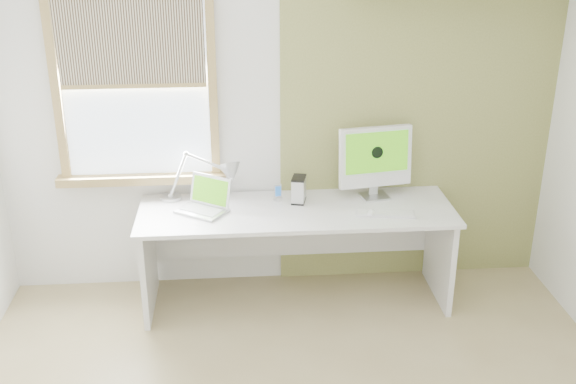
{
  "coord_description": "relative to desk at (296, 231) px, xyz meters",
  "views": [
    {
      "loc": [
        -0.33,
        -3.0,
        2.69
      ],
      "look_at": [
        0.0,
        1.05,
        1.0
      ],
      "focal_mm": 43.11,
      "sensor_mm": 36.0,
      "label": 1
    }
  ],
  "objects": [
    {
      "name": "mouse",
      "position": [
        0.5,
        -0.19,
        0.21
      ],
      "size": [
        0.09,
        0.12,
        0.03
      ],
      "primitive_type": "ellipsoid",
      "rotation": [
        0.0,
        0.0,
        -0.3
      ],
      "color": "white",
      "rests_on": "desk"
    },
    {
      "name": "room",
      "position": [
        -0.09,
        -1.44,
        0.77
      ],
      "size": [
        4.04,
        3.54,
        2.64
      ],
      "color": "tan",
      "rests_on": "ground"
    },
    {
      "name": "window",
      "position": [
        -1.09,
        0.27,
        1.01
      ],
      "size": [
        1.2,
        0.14,
        1.42
      ],
      "color": "olive",
      "rests_on": "room"
    },
    {
      "name": "phone_dock",
      "position": [
        -0.12,
        0.11,
        0.23
      ],
      "size": [
        0.08,
        0.08,
        0.12
      ],
      "color": "#B8BBBD",
      "rests_on": "desk"
    },
    {
      "name": "imac",
      "position": [
        0.58,
        0.13,
        0.49
      ],
      "size": [
        0.54,
        0.21,
        0.52
      ],
      "color": "#B8BBBD",
      "rests_on": "desk"
    },
    {
      "name": "laptop",
      "position": [
        -0.63,
        -0.02,
        0.25
      ],
      "size": [
        0.41,
        0.39,
        0.23
      ],
      "color": "#B8BBBD",
      "rests_on": "desk"
    },
    {
      "name": "desk_lamp",
      "position": [
        -0.53,
        0.13,
        0.39
      ],
      "size": [
        0.63,
        0.29,
        0.36
      ],
      "color": "#B8BBBD",
      "rests_on": "desk"
    },
    {
      "name": "external_drive",
      "position": [
        0.03,
        0.07,
        0.29
      ],
      "size": [
        0.12,
        0.16,
        0.19
      ],
      "color": "#B8BBBD",
      "rests_on": "desk"
    },
    {
      "name": "keyboard",
      "position": [
        0.6,
        -0.2,
        0.2
      ],
      "size": [
        0.42,
        0.18,
        0.02
      ],
      "color": "white",
      "rests_on": "desk"
    },
    {
      "name": "desk",
      "position": [
        0.0,
        0.0,
        0.0
      ],
      "size": [
        2.2,
        0.7,
        0.73
      ],
      "color": "silver",
      "rests_on": "room"
    },
    {
      "name": "accent_wall",
      "position": [
        0.91,
        0.3,
        0.77
      ],
      "size": [
        2.0,
        0.02,
        2.6
      ],
      "primitive_type": "cube",
      "color": "olive",
      "rests_on": "room"
    }
  ]
}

